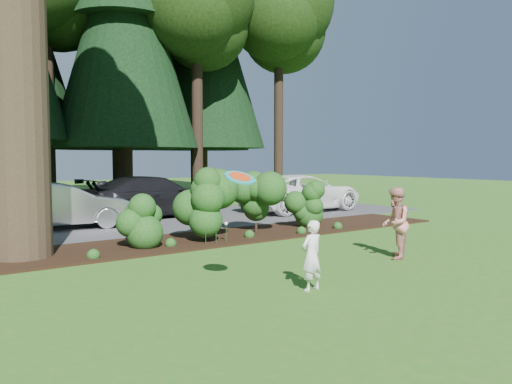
{
  "coord_description": "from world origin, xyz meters",
  "views": [
    {
      "loc": [
        -6.79,
        -8.25,
        2.21
      ],
      "look_at": [
        0.86,
        2.28,
        1.3
      ],
      "focal_mm": 35.0,
      "sensor_mm": 36.0,
      "label": 1
    }
  ],
  "objects_px": {
    "frisbee": "(240,177)",
    "car_dark_suv": "(154,197)",
    "child": "(312,255)",
    "car_white_suv": "(302,193)",
    "car_silver_wagon": "(62,206)",
    "adult": "(395,223)"
  },
  "relations": [
    {
      "from": "frisbee",
      "to": "car_dark_suv",
      "type": "bearing_deg",
      "value": 72.47
    },
    {
      "from": "child",
      "to": "car_white_suv",
      "type": "bearing_deg",
      "value": -137.07
    },
    {
      "from": "car_white_suv",
      "to": "child",
      "type": "height_order",
      "value": "car_white_suv"
    },
    {
      "from": "car_silver_wagon",
      "to": "car_dark_suv",
      "type": "relative_size",
      "value": 0.82
    },
    {
      "from": "car_white_suv",
      "to": "car_dark_suv",
      "type": "distance_m",
      "value": 5.99
    },
    {
      "from": "car_dark_suv",
      "to": "car_white_suv",
      "type": "bearing_deg",
      "value": -111.89
    },
    {
      "from": "car_silver_wagon",
      "to": "adult",
      "type": "xyz_separation_m",
      "value": [
        4.69,
        -8.78,
        0.05
      ]
    },
    {
      "from": "car_silver_wagon",
      "to": "child",
      "type": "height_order",
      "value": "car_silver_wagon"
    },
    {
      "from": "child",
      "to": "adult",
      "type": "distance_m",
      "value": 3.39
    },
    {
      "from": "adult",
      "to": "frisbee",
      "type": "bearing_deg",
      "value": -27.63
    },
    {
      "from": "adult",
      "to": "child",
      "type": "bearing_deg",
      "value": -19.98
    },
    {
      "from": "car_silver_wagon",
      "to": "frisbee",
      "type": "relative_size",
      "value": 8.66
    },
    {
      "from": "child",
      "to": "adult",
      "type": "height_order",
      "value": "adult"
    },
    {
      "from": "child",
      "to": "adult",
      "type": "relative_size",
      "value": 0.75
    },
    {
      "from": "car_silver_wagon",
      "to": "car_dark_suv",
      "type": "xyz_separation_m",
      "value": [
        3.51,
        1.12,
        0.05
      ]
    },
    {
      "from": "car_white_suv",
      "to": "frisbee",
      "type": "distance_m",
      "value": 12.77
    },
    {
      "from": "car_dark_suv",
      "to": "car_silver_wagon",
      "type": "bearing_deg",
      "value": 101.28
    },
    {
      "from": "car_dark_suv",
      "to": "frisbee",
      "type": "distance_m",
      "value": 11.07
    },
    {
      "from": "car_dark_suv",
      "to": "frisbee",
      "type": "bearing_deg",
      "value": 156.08
    },
    {
      "from": "car_white_suv",
      "to": "frisbee",
      "type": "bearing_deg",
      "value": 132.7
    },
    {
      "from": "adult",
      "to": "frisbee",
      "type": "xyz_separation_m",
      "value": [
        -4.5,
        -0.6,
        1.12
      ]
    },
    {
      "from": "car_dark_suv",
      "to": "adult",
      "type": "height_order",
      "value": "adult"
    }
  ]
}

